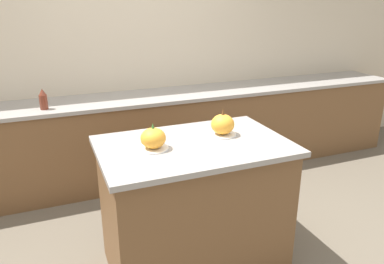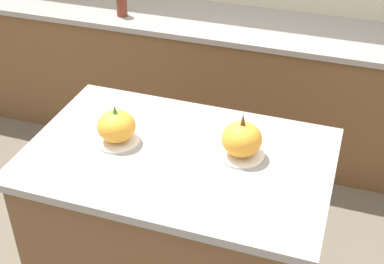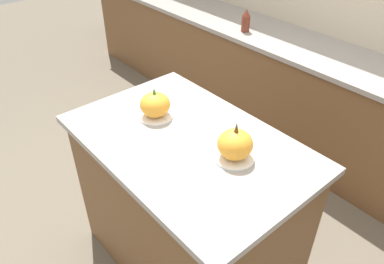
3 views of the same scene
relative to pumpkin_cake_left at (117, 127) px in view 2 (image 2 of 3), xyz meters
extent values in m
cube|color=brown|center=(0.26, -0.01, -0.54)|extent=(1.15, 0.72, 0.89)
cube|color=gray|center=(0.26, -0.01, -0.08)|extent=(1.21, 0.78, 0.03)
cube|color=brown|center=(0.26, 1.46, -0.57)|extent=(6.00, 0.56, 0.85)
cube|color=gray|center=(0.26, 1.46, -0.12)|extent=(6.00, 0.60, 0.03)
cylinder|color=white|center=(0.00, 0.00, -0.06)|extent=(0.19, 0.19, 0.01)
ellipsoid|color=orange|center=(0.00, 0.00, 0.01)|extent=(0.15, 0.15, 0.13)
cone|color=#38702D|center=(0.00, 0.00, 0.08)|extent=(0.02, 0.02, 0.04)
cylinder|color=white|center=(0.50, 0.07, -0.06)|extent=(0.19, 0.19, 0.01)
ellipsoid|color=orange|center=(0.50, 0.07, 0.01)|extent=(0.16, 0.16, 0.14)
cone|color=brown|center=(0.50, 0.07, 0.10)|extent=(0.02, 0.02, 0.05)
cylinder|color=maroon|center=(-0.60, 1.33, -0.04)|extent=(0.07, 0.07, 0.13)
camera|label=1|loc=(-0.57, -2.05, 0.81)|focal=35.00mm
camera|label=2|loc=(0.86, -1.59, 1.19)|focal=50.00mm
camera|label=3|loc=(1.36, -0.91, 1.01)|focal=35.00mm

